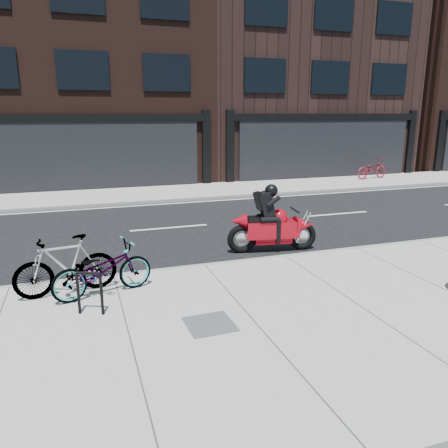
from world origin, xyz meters
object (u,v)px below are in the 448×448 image
object	(u,v)px
bike_rack	(90,289)
utility_grate	(210,324)
motorcycle	(276,224)
bicycle_far	(372,169)
bicycle_front	(103,270)
bicycle_rear	(66,265)

from	to	relation	value
bike_rack	utility_grate	world-z (taller)	bike_rack
bike_rack	motorcycle	world-z (taller)	motorcycle
motorcycle	bicycle_far	xyz separation A→B (m)	(9.87, 9.31, -0.07)
bike_rack	motorcycle	size ratio (longest dim) A/B	0.33
bike_rack	utility_grate	size ratio (longest dim) A/B	1.01
bike_rack	bicycle_front	world-z (taller)	bicycle_front
bicycle_rear	utility_grate	world-z (taller)	bicycle_rear
motorcycle	utility_grate	world-z (taller)	motorcycle
utility_grate	bicycle_far	bearing A→B (deg)	45.39
bicycle_front	bicycle_far	world-z (taller)	bicycle_far
utility_grate	bicycle_rear	bearing A→B (deg)	136.69
bicycle_rear	motorcycle	world-z (taller)	motorcycle
bicycle_front	motorcycle	size ratio (longest dim) A/B	0.81
bicycle_rear	utility_grate	xyz separation A→B (m)	(2.18, -2.05, -0.55)
bicycle_front	bicycle_far	xyz separation A→B (m)	(14.25, 11.10, 0.01)
bike_rack	bicycle_front	distance (m)	0.82
bike_rack	bicycle_far	bearing A→B (deg)	39.29
bicycle_front	bicycle_rear	bearing A→B (deg)	52.03
bike_rack	motorcycle	distance (m)	5.31
bicycle_rear	bicycle_far	size ratio (longest dim) A/B	0.97
bicycle_front	bicycle_far	distance (m)	18.07
bike_rack	bicycle_rear	xyz separation A→B (m)	(-0.38, 1.04, 0.12)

